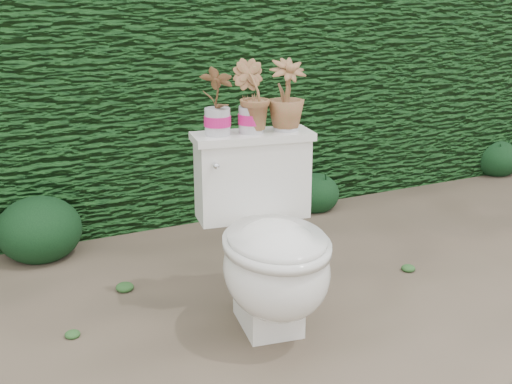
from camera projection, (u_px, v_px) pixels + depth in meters
name	position (u px, v px, depth m)	size (l,w,h in m)	color
ground	(279.00, 301.00, 2.89)	(60.00, 60.00, 0.00)	#7D6B56
hedge	(162.00, 78.00, 4.01)	(8.00, 1.00, 1.60)	#1F581D
toilet	(270.00, 248.00, 2.56)	(0.55, 0.74, 0.78)	white
potted_plant_left	(217.00, 102.00, 2.57)	(0.14, 0.09, 0.27)	#377825
potted_plant_center	(251.00, 99.00, 2.60)	(0.16, 0.13, 0.28)	#377825
potted_plant_right	(286.00, 97.00, 2.65)	(0.16, 0.16, 0.28)	#377825
liriope_clump_1	(39.00, 224.00, 3.32)	(0.44, 0.44, 0.35)	#143A18
liriope_clump_2	(314.00, 189.00, 4.05)	(0.32, 0.32, 0.26)	#143A18
liriope_clump_3	(496.00, 155.00, 4.81)	(0.35, 0.35, 0.28)	#143A18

